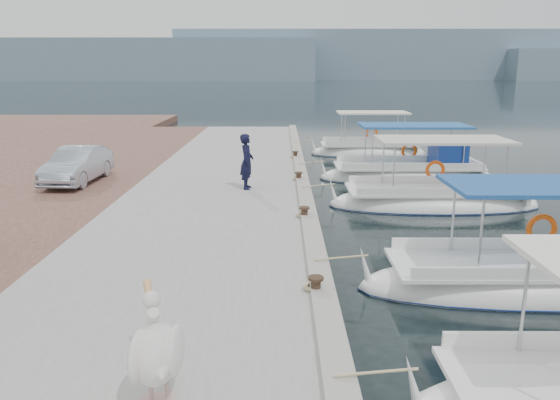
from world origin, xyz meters
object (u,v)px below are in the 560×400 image
object	(u,v)px
fishing_caique_e	(368,152)
fishing_caique_b	(546,284)
fishing_caique_d	(410,175)
fisherman	(247,162)
parked_car	(77,165)
pelican	(157,350)
fishing_caique_c	(434,203)

from	to	relation	value
fishing_caique_e	fishing_caique_b	bearing A→B (deg)	-87.28
fishing_caique_d	fisherman	world-z (taller)	fisherman
fishing_caique_e	parked_car	xyz separation A→B (m)	(-11.72, -9.55, 0.99)
fishing_caique_b	pelican	bearing A→B (deg)	-146.85
pelican	fisherman	size ratio (longest dim) A/B	0.87
fishing_caique_c	fisherman	xyz separation A→B (m)	(-6.16, 0.42, 1.29)
fishing_caique_b	pelican	world-z (taller)	fishing_caique_b
pelican	parked_car	distance (m)	14.11
parked_car	fishing_caique_c	bearing A→B (deg)	-4.33
fishing_caique_c	pelican	size ratio (longest dim) A/B	4.36
fishing_caique_d	fisherman	xyz separation A→B (m)	(-6.38, -4.05, 1.23)
fishing_caique_b	pelican	distance (m)	8.31
fishing_caique_c	fishing_caique_d	bearing A→B (deg)	87.12
fishing_caique_c	pelican	bearing A→B (deg)	-119.55
fishing_caique_c	fisherman	size ratio (longest dim) A/B	3.78
fisherman	fishing_caique_d	bearing A→B (deg)	-54.57
fishing_caique_e	fishing_caique_d	bearing A→B (deg)	-84.09
fishing_caique_d	fishing_caique_e	xyz separation A→B (m)	(-0.67, 6.52, -0.07)
fishing_caique_b	fishing_caique_c	world-z (taller)	same
fishing_caique_b	fisherman	world-z (taller)	fisherman
pelican	fishing_caique_c	bearing A→B (deg)	60.45
fishing_caique_b	fisherman	distance (m)	9.96
fishing_caique_c	fishing_caique_e	world-z (taller)	same
fishing_caique_c	parked_car	distance (m)	12.30
pelican	fishing_caique_e	bearing A→B (deg)	74.92
fisherman	parked_car	xyz separation A→B (m)	(-6.02, 1.02, -0.30)
fishing_caique_d	pelican	size ratio (longest dim) A/B	4.51
fishing_caique_b	parked_car	bearing A→B (deg)	146.25
fishing_caique_c	fishing_caique_e	bearing A→B (deg)	92.34
parked_car	pelican	bearing A→B (deg)	-63.88
pelican	fisherman	distance (m)	11.91
fishing_caique_e	fisherman	size ratio (longest dim) A/B	3.28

